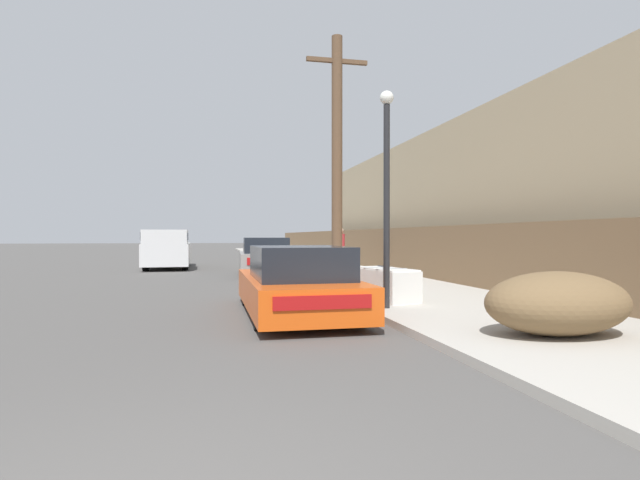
# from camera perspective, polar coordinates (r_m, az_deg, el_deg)

# --- Properties ---
(sidewalk_curb) EXTENTS (4.20, 63.00, 0.12)m
(sidewalk_curb) POSITION_cam_1_polar(r_m,az_deg,el_deg) (26.23, -1.58, -2.67)
(sidewalk_curb) COLOR #ADA89E
(sidewalk_curb) RESTS_ON ground
(discarded_fridge) EXTENTS (1.03, 1.82, 0.70)m
(discarded_fridge) POSITION_cam_1_polar(r_m,az_deg,el_deg) (10.78, 7.46, -5.01)
(discarded_fridge) COLOR silver
(discarded_fridge) RESTS_ON sidewalk_curb
(parked_sports_car_red) EXTENTS (1.88, 4.69, 1.30)m
(parked_sports_car_red) POSITION_cam_1_polar(r_m,az_deg,el_deg) (9.36, -2.67, -5.05)
(parked_sports_car_red) COLOR #E05114
(parked_sports_car_red) RESTS_ON ground
(car_parked_mid) EXTENTS (2.07, 4.11, 1.43)m
(car_parked_mid) POSITION_cam_1_polar(r_m,az_deg,el_deg) (18.91, -6.28, -2.04)
(car_parked_mid) COLOR gray
(car_parked_mid) RESTS_ON ground
(pickup_truck) EXTENTS (2.07, 5.70, 1.76)m
(pickup_truck) POSITION_cam_1_polar(r_m,az_deg,el_deg) (23.90, -17.04, -1.01)
(pickup_truck) COLOR silver
(pickup_truck) RESTS_ON ground
(utility_pole) EXTENTS (1.80, 0.31, 7.13)m
(utility_pole) POSITION_cam_1_polar(r_m,az_deg,el_deg) (14.60, 1.96, 9.53)
(utility_pole) COLOR brown
(utility_pole) RESTS_ON sidewalk_curb
(street_lamp) EXTENTS (0.26, 0.26, 4.10)m
(street_lamp) POSITION_cam_1_polar(r_m,az_deg,el_deg) (9.56, 7.63, 6.78)
(street_lamp) COLOR #232326
(street_lamp) RESTS_ON sidewalk_curb
(brush_pile) EXTENTS (2.08, 1.40, 0.88)m
(brush_pile) POSITION_cam_1_polar(r_m,az_deg,el_deg) (7.63, 25.49, -6.54)
(brush_pile) COLOR brown
(brush_pile) RESTS_ON sidewalk_curb
(wooden_fence) EXTENTS (0.08, 43.51, 1.67)m
(wooden_fence) POSITION_cam_1_polar(r_m,az_deg,el_deg) (25.11, 3.48, -0.76)
(wooden_fence) COLOR brown
(wooden_fence) RESTS_ON sidewalk_curb
(building_right_house) EXTENTS (6.00, 23.84, 5.27)m
(building_right_house) POSITION_cam_1_polar(r_m,az_deg,el_deg) (20.79, 18.40, 3.59)
(building_right_house) COLOR tan
(building_right_house) RESTS_ON ground
(pedestrian) EXTENTS (0.34, 0.34, 1.70)m
(pedestrian) POSITION_cam_1_polar(r_m,az_deg,el_deg) (19.92, 2.37, -0.97)
(pedestrian) COLOR #282D42
(pedestrian) RESTS_ON sidewalk_curb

